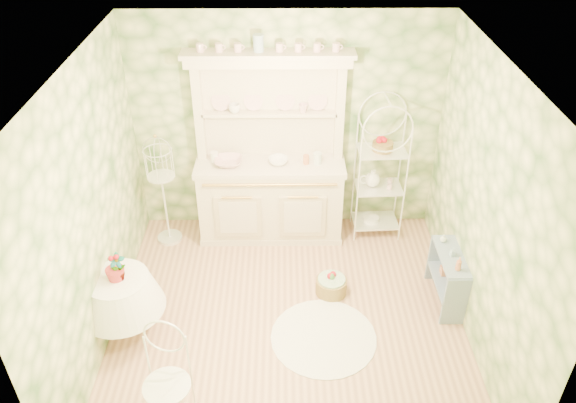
{
  "coord_description": "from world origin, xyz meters",
  "views": [
    {
      "loc": [
        -0.05,
        -4.17,
        4.27
      ],
      "look_at": [
        0.0,
        0.5,
        1.15
      ],
      "focal_mm": 35.0,
      "sensor_mm": 36.0,
      "label": 1
    }
  ],
  "objects_px": {
    "round_table": "(122,303)",
    "cafe_chair": "(167,390)",
    "birdcage_stand": "(163,191)",
    "side_shelf": "(447,278)",
    "floor_basket": "(331,284)",
    "kitchen_dresser": "(270,153)",
    "bakers_rack": "(381,165)"
  },
  "relations": [
    {
      "from": "kitchen_dresser",
      "to": "bakers_rack",
      "type": "distance_m",
      "value": 1.32
    },
    {
      "from": "round_table",
      "to": "birdcage_stand",
      "type": "bearing_deg",
      "value": 83.79
    },
    {
      "from": "kitchen_dresser",
      "to": "round_table",
      "type": "distance_m",
      "value": 2.32
    },
    {
      "from": "side_shelf",
      "to": "cafe_chair",
      "type": "height_order",
      "value": "cafe_chair"
    },
    {
      "from": "round_table",
      "to": "birdcage_stand",
      "type": "distance_m",
      "value": 1.58
    },
    {
      "from": "side_shelf",
      "to": "kitchen_dresser",
      "type": "bearing_deg",
      "value": 151.08
    },
    {
      "from": "side_shelf",
      "to": "cafe_chair",
      "type": "relative_size",
      "value": 0.9
    },
    {
      "from": "kitchen_dresser",
      "to": "floor_basket",
      "type": "bearing_deg",
      "value": -58.7
    },
    {
      "from": "birdcage_stand",
      "to": "side_shelf",
      "type": "bearing_deg",
      "value": -19.5
    },
    {
      "from": "bakers_rack",
      "to": "cafe_chair",
      "type": "relative_size",
      "value": 2.39
    },
    {
      "from": "round_table",
      "to": "kitchen_dresser",
      "type": "bearing_deg",
      "value": 49.33
    },
    {
      "from": "round_table",
      "to": "birdcage_stand",
      "type": "xyz_separation_m",
      "value": [
        0.17,
        1.54,
        0.3
      ]
    },
    {
      "from": "side_shelf",
      "to": "floor_basket",
      "type": "bearing_deg",
      "value": 178.32
    },
    {
      "from": "cafe_chair",
      "to": "birdcage_stand",
      "type": "bearing_deg",
      "value": 110.45
    },
    {
      "from": "bakers_rack",
      "to": "side_shelf",
      "type": "relative_size",
      "value": 2.64
    },
    {
      "from": "kitchen_dresser",
      "to": "round_table",
      "type": "xyz_separation_m",
      "value": [
        -1.43,
        -1.67,
        -0.75
      ]
    },
    {
      "from": "bakers_rack",
      "to": "round_table",
      "type": "distance_m",
      "value": 3.26
    },
    {
      "from": "round_table",
      "to": "cafe_chair",
      "type": "relative_size",
      "value": 0.99
    },
    {
      "from": "birdcage_stand",
      "to": "floor_basket",
      "type": "xyz_separation_m",
      "value": [
        1.93,
        -0.99,
        -0.59
      ]
    },
    {
      "from": "cafe_chair",
      "to": "birdcage_stand",
      "type": "relative_size",
      "value": 0.57
    },
    {
      "from": "cafe_chair",
      "to": "floor_basket",
      "type": "distance_m",
      "value": 2.19
    },
    {
      "from": "cafe_chair",
      "to": "floor_basket",
      "type": "bearing_deg",
      "value": 57.47
    },
    {
      "from": "bakers_rack",
      "to": "side_shelf",
      "type": "distance_m",
      "value": 1.53
    },
    {
      "from": "round_table",
      "to": "floor_basket",
      "type": "xyz_separation_m",
      "value": [
        2.1,
        0.56,
        -0.28
      ]
    },
    {
      "from": "side_shelf",
      "to": "cafe_chair",
      "type": "xyz_separation_m",
      "value": [
        -2.69,
        -1.46,
        0.09
      ]
    },
    {
      "from": "birdcage_stand",
      "to": "floor_basket",
      "type": "height_order",
      "value": "birdcage_stand"
    },
    {
      "from": "kitchen_dresser",
      "to": "side_shelf",
      "type": "distance_m",
      "value": 2.4
    },
    {
      "from": "side_shelf",
      "to": "birdcage_stand",
      "type": "distance_m",
      "value": 3.36
    },
    {
      "from": "side_shelf",
      "to": "floor_basket",
      "type": "height_order",
      "value": "side_shelf"
    },
    {
      "from": "kitchen_dresser",
      "to": "birdcage_stand",
      "type": "bearing_deg",
      "value": -174.54
    },
    {
      "from": "bakers_rack",
      "to": "round_table",
      "type": "xyz_separation_m",
      "value": [
        -2.73,
        -1.69,
        -0.56
      ]
    },
    {
      "from": "kitchen_dresser",
      "to": "cafe_chair",
      "type": "distance_m",
      "value": 2.91
    }
  ]
}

